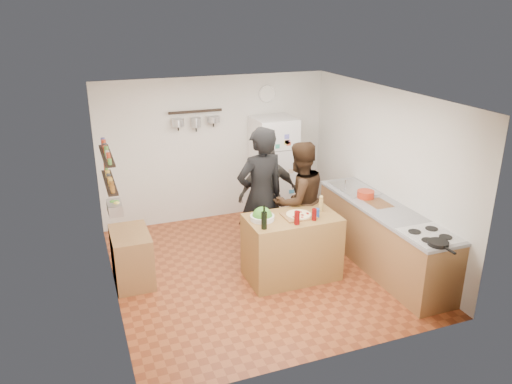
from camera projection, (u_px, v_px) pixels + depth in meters
name	position (u px, v px, depth m)	size (l,w,h in m)	color
room_shell	(249.00, 179.00, 7.15)	(4.20, 4.20, 4.20)	brown
prep_island	(292.00, 247.00, 6.88)	(1.25, 0.72, 0.91)	olive
pizza_board	(299.00, 216.00, 6.72)	(0.42, 0.34, 0.02)	brown
pizza	(299.00, 215.00, 6.72)	(0.34, 0.34, 0.02)	beige
salad_bowl	(262.00, 218.00, 6.61)	(0.32, 0.32, 0.06)	silver
wine_bottle	(264.00, 220.00, 6.32)	(0.08, 0.08, 0.23)	black
wine_glass_near	(297.00, 218.00, 6.46)	(0.07, 0.07, 0.18)	#5D0708
wine_glass_far	(314.00, 215.00, 6.59)	(0.07, 0.07, 0.16)	#5D0807
pepper_mill	(321.00, 205.00, 6.88)	(0.06, 0.06, 0.18)	#AC8948
salt_canister	(317.00, 213.00, 6.69)	(0.07, 0.07, 0.12)	#1B4295
person_left	(261.00, 196.00, 7.13)	(0.74, 0.49, 2.04)	black
person_center	(299.00, 201.00, 7.32)	(0.87, 0.68, 1.79)	black
person_back	(268.00, 194.00, 7.76)	(0.97, 0.41, 1.66)	#2F2D2A
counter_run	(382.00, 238.00, 7.17)	(0.63, 2.63, 0.90)	#9E7042
stove_top	(430.00, 235.00, 6.17)	(0.60, 0.62, 0.02)	white
skillet	(438.00, 243.00, 5.89)	(0.25, 0.25, 0.05)	black
sink	(354.00, 189.00, 7.75)	(0.50, 0.80, 0.03)	silver
cutting_board	(378.00, 204.00, 7.16)	(0.30, 0.40, 0.02)	brown
red_bowl	(366.00, 194.00, 7.35)	(0.25, 0.25, 0.10)	red
fridge	(273.00, 168.00, 8.78)	(0.70, 0.68, 1.80)	white
wall_clock	(267.00, 94.00, 8.63)	(0.30, 0.30, 0.03)	silver
spice_shelf_lower	(110.00, 182.00, 6.26)	(0.12, 1.00, 0.03)	black
spice_shelf_upper	(107.00, 155.00, 6.14)	(0.12, 1.00, 0.03)	black
produce_basket	(115.00, 208.00, 6.39)	(0.18, 0.35, 0.14)	silver
side_table	(132.00, 257.00, 6.79)	(0.50, 0.80, 0.73)	#9E6F42
pot_rack	(195.00, 111.00, 8.20)	(0.90, 0.04, 0.04)	black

